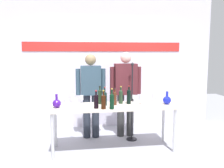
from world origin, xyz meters
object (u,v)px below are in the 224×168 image
object	(u,v)px
wine_bottle_3	(104,101)
wine_glass_right_4	(157,100)
wine_glass_right_2	(150,97)
wine_glass_right_3	(134,97)
presenter_right	(126,88)
wine_bottle_4	(105,98)
wine_bottle_5	(115,98)
wine_glass_right_1	(154,96)
wine_bottle_1	(100,96)
wine_glass_left_3	(82,98)
wine_glass_left_2	(67,102)
wine_bottle_7	(96,101)
decanter_blue_right	(167,100)
wine_glass_left_0	(73,97)
decanter_blue_left	(57,103)
wine_glass_right_0	(142,97)
microphone_stand	(132,115)
presenter_left	(91,91)
wine_bottle_2	(121,96)
wine_glass_left_1	(76,101)
display_table	(113,109)
wine_bottle_6	(112,100)
wine_bottle_0	(129,96)

from	to	relation	value
wine_bottle_3	wine_glass_right_4	size ratio (longest dim) A/B	2.01
wine_glass_right_2	wine_glass_right_3	xyz separation A→B (m)	(-0.28, 0.10, -0.01)
presenter_right	wine_bottle_4	xyz separation A→B (m)	(-0.48, -0.62, -0.06)
wine_bottle_5	wine_glass_right_1	size ratio (longest dim) A/B	1.91
wine_bottle_1	wine_glass_left_3	distance (m)	0.32
wine_glass_left_2	wine_glass_right_4	size ratio (longest dim) A/B	1.09
wine_bottle_3	wine_bottle_7	distance (m)	0.13
decanter_blue_right	wine_glass_left_0	world-z (taller)	decanter_blue_right
decanter_blue_left	wine_bottle_3	distance (m)	0.77
wine_glass_right_0	presenter_right	bearing A→B (deg)	103.38
wine_bottle_4	microphone_stand	xyz separation A→B (m)	(0.56, 0.37, -0.41)
presenter_left	wine_bottle_2	bearing A→B (deg)	-45.81
decanter_blue_right	decanter_blue_left	bearing A→B (deg)	180.00
wine_bottle_4	wine_glass_right_3	xyz separation A→B (m)	(0.55, 0.21, -0.04)
wine_bottle_3	wine_bottle_7	bearing A→B (deg)	151.36
wine_glass_left_1	wine_glass_right_1	world-z (taller)	wine_glass_right_1
display_table	decanter_blue_right	world-z (taller)	decanter_blue_right
display_table	wine_glass_left_1	size ratio (longest dim) A/B	14.98
wine_bottle_1	wine_bottle_3	xyz separation A→B (m)	(0.02, -0.38, -0.01)
wine_bottle_6	wine_glass_right_3	size ratio (longest dim) A/B	2.62
wine_glass_right_4	wine_bottle_6	bearing A→B (deg)	-170.25
wine_bottle_4	wine_glass_left_3	size ratio (longest dim) A/B	2.13
presenter_left	presenter_right	distance (m)	0.69
wine_bottle_5	decanter_blue_left	bearing A→B (deg)	-175.31
wine_bottle_2	microphone_stand	xyz separation A→B (m)	(0.26, 0.26, -0.42)
wine_bottle_7	wine_glass_right_4	size ratio (longest dim) A/B	1.94
wine_bottle_2	wine_glass_left_0	bearing A→B (deg)	171.38
wine_bottle_1	wine_bottle_6	distance (m)	0.43
wine_bottle_3	wine_glass_right_3	xyz separation A→B (m)	(0.60, 0.47, -0.04)
wine_bottle_3	microphone_stand	distance (m)	0.97
decanter_blue_right	wine_glass_left_1	bearing A→B (deg)	178.93
wine_bottle_0	wine_glass_right_4	xyz separation A→B (m)	(0.44, -0.21, -0.03)
presenter_left	wine_bottle_1	xyz separation A→B (m)	(0.13, -0.50, -0.01)
wine_bottle_0	wine_bottle_4	world-z (taller)	wine_bottle_0
microphone_stand	wine_glass_right_3	bearing A→B (deg)	-92.89
decanter_blue_left	wine_bottle_7	xyz separation A→B (m)	(0.63, -0.13, 0.05)
wine_bottle_7	microphone_stand	xyz separation A→B (m)	(0.72, 0.57, -0.41)
wine_bottle_1	wine_glass_right_3	bearing A→B (deg)	7.78
decanter_blue_right	wine_glass_left_1	distance (m)	1.57
wine_glass_right_4	wine_bottle_1	bearing A→B (deg)	163.93
decanter_blue_right	wine_glass_right_3	distance (m)	0.59
presenter_left	wine_bottle_7	size ratio (longest dim) A/B	5.59
wine_glass_right_0	wine_bottle_1	bearing A→B (deg)	168.63
wine_bottle_0	wine_bottle_4	distance (m)	0.43
wine_glass_left_2	wine_glass_left_3	bearing A→B (deg)	55.34
wine_bottle_4	wine_bottle_5	bearing A→B (deg)	4.60
display_table	wine_glass_right_3	distance (m)	0.50
wine_glass_left_0	wine_glass_left_3	distance (m)	0.16
wine_bottle_7	wine_bottle_0	bearing A→B (deg)	23.54
wine_glass_right_2	microphone_stand	world-z (taller)	microphone_stand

